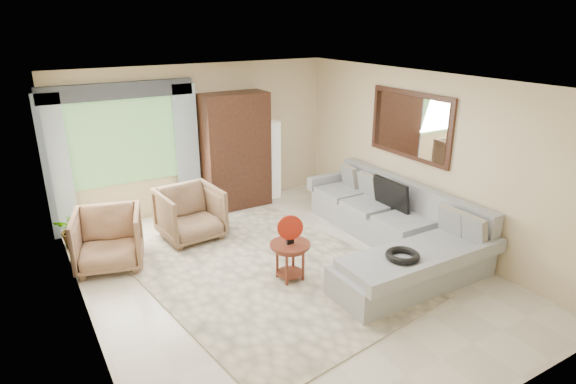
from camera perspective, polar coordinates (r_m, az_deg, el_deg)
ground at (r=6.73m, az=-0.31°, el=-9.70°), size 6.00×6.00×0.00m
area_rug at (r=6.78m, az=-2.54°, el=-9.37°), size 3.51×4.37×0.02m
sectional_sofa at (r=7.45m, az=12.34°, el=-4.68°), size 2.30×3.46×0.90m
tv_screen at (r=7.71m, az=12.13°, el=-0.29°), size 0.14×0.74×0.48m
garden_hose at (r=6.20m, az=13.43°, el=-7.33°), size 0.43×0.43×0.09m
coffee_table at (r=6.46m, az=0.25°, el=-8.17°), size 0.54×0.54×0.54m
red_disc at (r=6.25m, az=0.25°, el=-4.24°), size 0.32×0.17×0.34m
armchair_left at (r=7.20m, az=-20.51°, el=-5.27°), size 1.10×1.12×0.83m
armchair_right at (r=7.75m, az=-11.51°, el=-2.55°), size 0.96×0.99×0.84m
potted_plant at (r=8.09m, az=-24.01°, el=-3.98°), size 0.65×0.62×0.57m
armoire at (r=8.82m, az=-6.25°, el=4.85°), size 1.20×0.55×2.10m
floor_lamp at (r=9.30m, az=-1.86°, el=3.82°), size 0.24×0.24×1.50m
window at (r=8.40m, az=-18.97°, el=5.58°), size 1.80×0.04×1.40m
curtain_left at (r=8.23m, az=-25.74°, el=2.59°), size 0.40×0.08×2.30m
curtain_right at (r=8.64m, az=-11.86°, el=4.90°), size 0.40×0.08×2.30m
valance at (r=8.18m, az=-19.53°, el=11.25°), size 2.40×0.12×0.26m
wall_mirror at (r=7.81m, az=14.21°, el=7.68°), size 0.05×1.70×1.05m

